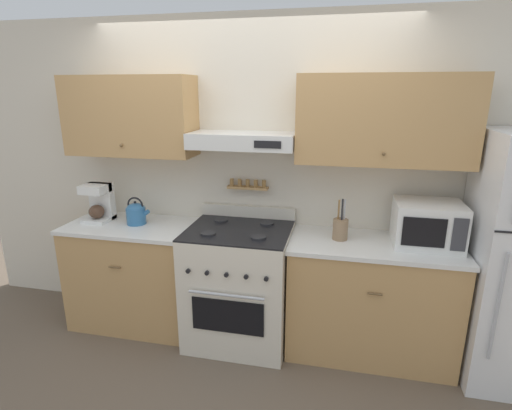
# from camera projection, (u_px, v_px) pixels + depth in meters

# --- Properties ---
(ground_plane) EXTENTS (16.00, 16.00, 0.00)m
(ground_plane) POSITION_uv_depth(u_px,v_px,m) (231.00, 356.00, 3.09)
(ground_plane) COLOR brown
(wall_back) EXTENTS (5.20, 0.46, 2.55)m
(wall_back) POSITION_uv_depth(u_px,v_px,m) (252.00, 160.00, 3.23)
(wall_back) COLOR beige
(wall_back) RESTS_ON ground_plane
(counter_left) EXTENTS (1.07, 0.62, 0.91)m
(counter_left) POSITION_uv_depth(u_px,v_px,m) (136.00, 273.00, 3.45)
(counter_left) COLOR tan
(counter_left) RESTS_ON ground_plane
(counter_right) EXTENTS (1.24, 0.62, 0.91)m
(counter_right) POSITION_uv_depth(u_px,v_px,m) (370.00, 298.00, 3.05)
(counter_right) COLOR tan
(counter_right) RESTS_ON ground_plane
(stove_range) EXTENTS (0.80, 0.71, 1.05)m
(stove_range) POSITION_uv_depth(u_px,v_px,m) (239.00, 285.00, 3.20)
(stove_range) COLOR beige
(stove_range) RESTS_ON ground_plane
(tea_kettle) EXTENTS (0.20, 0.16, 0.23)m
(tea_kettle) POSITION_uv_depth(u_px,v_px,m) (136.00, 213.00, 3.31)
(tea_kettle) COLOR teal
(tea_kettle) RESTS_ON counter_left
(coffee_maker) EXTENTS (0.20, 0.23, 0.32)m
(coffee_maker) POSITION_uv_depth(u_px,v_px,m) (99.00, 202.00, 3.39)
(coffee_maker) COLOR white
(coffee_maker) RESTS_ON counter_left
(microwave) EXTENTS (0.46, 0.38, 0.32)m
(microwave) POSITION_uv_depth(u_px,v_px,m) (427.00, 224.00, 2.84)
(microwave) COLOR white
(microwave) RESTS_ON counter_right
(utensil_crock) EXTENTS (0.11, 0.11, 0.31)m
(utensil_crock) POSITION_uv_depth(u_px,v_px,m) (340.00, 228.00, 2.97)
(utensil_crock) COLOR #8E7051
(utensil_crock) RESTS_ON counter_right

